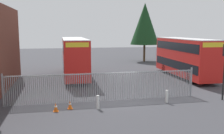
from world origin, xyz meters
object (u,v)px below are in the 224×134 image
bollard_center_front (167,97)px  double_decker_bus_near_gate (185,56)px  traffic_cone_mid_forecourt (56,107)px  traffic_cone_by_gate (70,105)px  bollard_near_left (98,102)px  double_decker_bus_behind_fence_left (74,56)px

bollard_center_front → double_decker_bus_near_gate: bearing=56.6°
bollard_center_front → traffic_cone_mid_forecourt: size_ratio=1.61×
traffic_cone_by_gate → double_decker_bus_near_gate: bearing=35.3°
bollard_near_left → bollard_center_front: 5.24m
double_decker_bus_near_gate → bollard_center_front: (-6.17, -9.34, -1.95)m
bollard_near_left → traffic_cone_by_gate: 1.93m
double_decker_bus_behind_fence_left → traffic_cone_mid_forecourt: double_decker_bus_behind_fence_left is taller
double_decker_bus_behind_fence_left → traffic_cone_by_gate: double_decker_bus_behind_fence_left is taller
double_decker_bus_behind_fence_left → traffic_cone_mid_forecourt: 12.59m
double_decker_bus_behind_fence_left → bollard_center_front: double_decker_bus_behind_fence_left is taller
double_decker_bus_behind_fence_left → traffic_cone_mid_forecourt: size_ratio=18.32×
double_decker_bus_near_gate → traffic_cone_mid_forecourt: size_ratio=18.32×
bollard_near_left → traffic_cone_mid_forecourt: bollard_near_left is taller
double_decker_bus_near_gate → traffic_cone_mid_forecourt: 17.39m
double_decker_bus_near_gate → traffic_cone_by_gate: size_ratio=18.32×
double_decker_bus_near_gate → double_decker_bus_behind_fence_left: (-12.25, 2.46, 0.00)m
double_decker_bus_behind_fence_left → traffic_cone_by_gate: (-1.01, -11.86, -2.13)m
double_decker_bus_near_gate → traffic_cone_mid_forecourt: double_decker_bus_near_gate is taller
double_decker_bus_near_gate → bollard_center_front: size_ratio=11.38×
double_decker_bus_near_gate → bollard_near_left: size_ratio=11.38×
traffic_cone_by_gate → double_decker_bus_behind_fence_left: bearing=85.1°
bollard_center_front → traffic_cone_by_gate: size_ratio=1.61×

